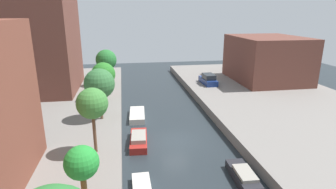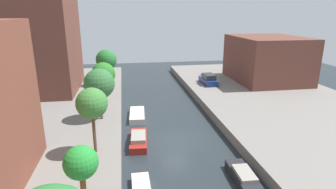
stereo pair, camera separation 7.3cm
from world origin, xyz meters
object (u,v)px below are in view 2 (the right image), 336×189
(street_tree_1, at_px, (81,164))
(moored_boat_left_2, at_px, (138,140))
(street_tree_3, at_px, (99,84))
(moored_boat_left_3, at_px, (137,115))
(low_block_right, at_px, (267,59))
(street_tree_4, at_px, (103,74))
(street_tree_5, at_px, (106,60))
(moored_boat_right_2, at_px, (243,176))
(parked_car, at_px, (208,80))
(street_tree_2, at_px, (92,104))

(street_tree_1, bearing_deg, moored_boat_left_2, 69.64)
(street_tree_3, bearing_deg, moored_boat_left_3, 29.89)
(low_block_right, distance_m, moored_boat_left_3, 24.17)
(street_tree_4, bearing_deg, low_block_right, 14.86)
(street_tree_5, xyz_separation_m, moored_boat_right_2, (10.57, -25.22, -4.45))
(moored_boat_left_3, bearing_deg, moored_boat_left_2, -92.09)
(street_tree_3, height_order, street_tree_4, street_tree_3)
(street_tree_5, distance_m, parked_car, 15.65)
(low_block_right, xyz_separation_m, street_tree_2, (-24.98, -20.16, 0.53))
(street_tree_5, relative_size, parked_car, 1.20)
(street_tree_2, xyz_separation_m, street_tree_5, (-0.00, 21.01, -0.17))
(street_tree_3, bearing_deg, parked_car, 38.53)
(moored_boat_right_2, bearing_deg, street_tree_5, 112.74)
(street_tree_5, bearing_deg, street_tree_1, -90.00)
(street_tree_5, xyz_separation_m, moored_boat_left_2, (3.52, -18.24, -4.41))
(moored_boat_right_2, bearing_deg, street_tree_2, 158.26)
(street_tree_2, relative_size, moored_boat_left_2, 1.18)
(street_tree_3, xyz_separation_m, street_tree_4, (-0.00, 6.33, -0.40))
(low_block_right, distance_m, parked_car, 10.19)
(street_tree_2, distance_m, street_tree_4, 13.54)
(street_tree_1, bearing_deg, parked_car, 59.68)
(street_tree_5, bearing_deg, parked_car, -6.31)
(street_tree_4, height_order, moored_boat_left_2, street_tree_4)
(moored_boat_left_2, bearing_deg, low_block_right, 39.01)
(low_block_right, height_order, moored_boat_left_2, low_block_right)
(low_block_right, relative_size, street_tree_5, 2.25)
(street_tree_2, xyz_separation_m, parked_car, (15.23, 19.32, -3.36))
(street_tree_2, distance_m, parked_car, 24.83)
(street_tree_3, relative_size, parked_car, 1.18)
(parked_car, bearing_deg, moored_boat_left_2, -125.27)
(street_tree_4, relative_size, moored_boat_left_3, 1.06)
(moored_boat_right_2, bearing_deg, street_tree_4, 120.79)
(low_block_right, relative_size, parked_car, 2.71)
(low_block_right, distance_m, street_tree_2, 32.11)
(street_tree_4, height_order, moored_boat_left_3, street_tree_4)
(moored_boat_left_2, height_order, moored_boat_right_2, moored_boat_left_2)
(street_tree_1, distance_m, moored_boat_left_2, 10.69)
(street_tree_2, relative_size, street_tree_4, 1.10)
(street_tree_3, xyz_separation_m, moored_boat_left_2, (3.52, -4.43, -4.29))
(street_tree_5, bearing_deg, low_block_right, -1.95)
(low_block_right, relative_size, moored_boat_left_2, 2.72)
(street_tree_5, bearing_deg, street_tree_3, -90.00)
(parked_car, bearing_deg, street_tree_4, -159.16)
(moored_boat_left_2, distance_m, moored_boat_right_2, 9.93)
(street_tree_2, height_order, parked_car, street_tree_2)
(moored_boat_left_2, relative_size, moored_boat_left_3, 0.99)
(street_tree_4, xyz_separation_m, moored_boat_left_3, (3.76, -4.17, -3.99))
(street_tree_2, relative_size, moored_boat_left_3, 1.16)
(parked_car, bearing_deg, street_tree_1, -120.32)
(low_block_right, height_order, street_tree_2, low_block_right)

